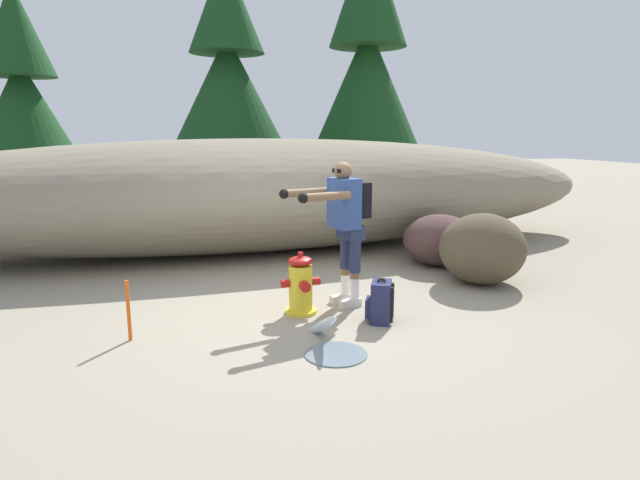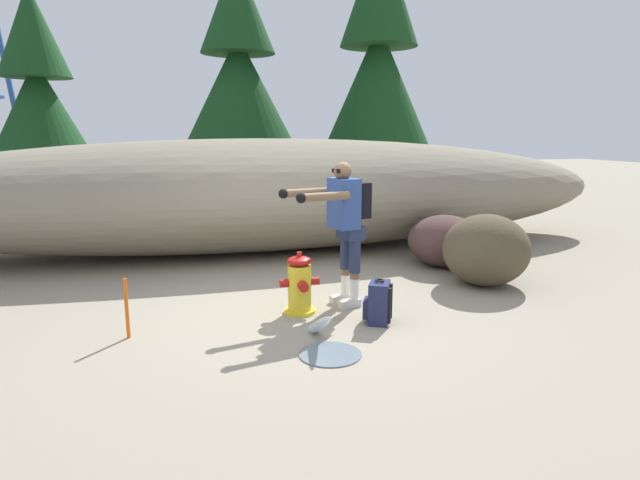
{
  "view_description": "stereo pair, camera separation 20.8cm",
  "coord_description": "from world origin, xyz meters",
  "px_view_note": "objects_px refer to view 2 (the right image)",
  "views": [
    {
      "loc": [
        -1.56,
        -5.66,
        1.98
      ],
      "look_at": [
        0.25,
        0.17,
        0.75
      ],
      "focal_mm": 30.31,
      "sensor_mm": 36.0,
      "label": 1
    },
    {
      "loc": [
        -1.36,
        -5.71,
        1.98
      ],
      "look_at": [
        0.25,
        0.17,
        0.75
      ],
      "focal_mm": 30.31,
      "sensor_mm": 36.0,
      "label": 2
    }
  ],
  "objects_px": {
    "boulder_mid": "(445,241)",
    "survey_stake": "(127,308)",
    "utility_worker": "(344,216)",
    "spare_backpack": "(379,303)",
    "boulder_large": "(486,250)",
    "fire_hydrant": "(300,286)"
  },
  "relations": [
    {
      "from": "boulder_mid",
      "to": "survey_stake",
      "type": "height_order",
      "value": "boulder_mid"
    },
    {
      "from": "utility_worker",
      "to": "survey_stake",
      "type": "height_order",
      "value": "utility_worker"
    },
    {
      "from": "fire_hydrant",
      "to": "spare_backpack",
      "type": "xyz_separation_m",
      "value": [
        0.73,
        -0.52,
        -0.1
      ]
    },
    {
      "from": "utility_worker",
      "to": "boulder_large",
      "type": "height_order",
      "value": "utility_worker"
    },
    {
      "from": "fire_hydrant",
      "to": "spare_backpack",
      "type": "height_order",
      "value": "fire_hydrant"
    },
    {
      "from": "spare_backpack",
      "to": "survey_stake",
      "type": "height_order",
      "value": "survey_stake"
    },
    {
      "from": "spare_backpack",
      "to": "boulder_large",
      "type": "height_order",
      "value": "boulder_large"
    },
    {
      "from": "utility_worker",
      "to": "spare_backpack",
      "type": "distance_m",
      "value": 1.07
    },
    {
      "from": "boulder_large",
      "to": "boulder_mid",
      "type": "xyz_separation_m",
      "value": [
        -0.03,
        1.06,
        -0.08
      ]
    },
    {
      "from": "fire_hydrant",
      "to": "spare_backpack",
      "type": "relative_size",
      "value": 1.47
    },
    {
      "from": "survey_stake",
      "to": "fire_hydrant",
      "type": "bearing_deg",
      "value": 9.02
    },
    {
      "from": "boulder_mid",
      "to": "spare_backpack",
      "type": "bearing_deg",
      "value": -132.17
    },
    {
      "from": "utility_worker",
      "to": "boulder_mid",
      "type": "xyz_separation_m",
      "value": [
        2.02,
        1.39,
        -0.66
      ]
    },
    {
      "from": "fire_hydrant",
      "to": "utility_worker",
      "type": "bearing_deg",
      "value": 13.24
    },
    {
      "from": "fire_hydrant",
      "to": "survey_stake",
      "type": "xyz_separation_m",
      "value": [
        -1.78,
        -0.28,
        -0.01
      ]
    },
    {
      "from": "survey_stake",
      "to": "boulder_large",
      "type": "bearing_deg",
      "value": 9.64
    },
    {
      "from": "utility_worker",
      "to": "boulder_large",
      "type": "bearing_deg",
      "value": 176.35
    },
    {
      "from": "boulder_mid",
      "to": "survey_stake",
      "type": "bearing_deg",
      "value": -157.53
    },
    {
      "from": "utility_worker",
      "to": "spare_backpack",
      "type": "bearing_deg",
      "value": 92.04
    },
    {
      "from": "utility_worker",
      "to": "boulder_large",
      "type": "distance_m",
      "value": 2.15
    },
    {
      "from": "spare_backpack",
      "to": "boulder_large",
      "type": "distance_m",
      "value": 2.13
    },
    {
      "from": "survey_stake",
      "to": "utility_worker",
      "type": "bearing_deg",
      "value": 10.03
    }
  ]
}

